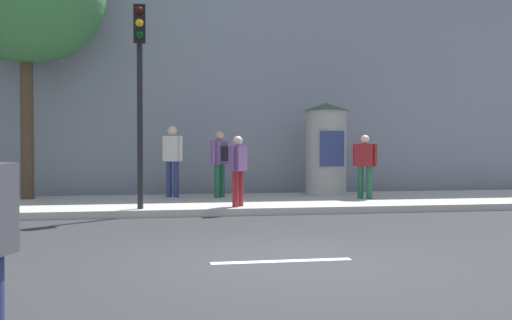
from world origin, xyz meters
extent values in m
plane|color=#2B2B2D|center=(0.00, 0.00, 0.00)|extent=(80.00, 80.00, 0.00)
cube|color=#B2ADA3|center=(0.00, 7.00, 0.07)|extent=(36.00, 4.00, 0.15)
cube|color=silver|center=(0.00, 0.00, 0.00)|extent=(1.80, 0.16, 0.01)
cube|color=gray|center=(0.00, 12.00, 4.19)|extent=(36.00, 5.00, 8.39)
cylinder|color=black|center=(-1.79, 5.35, 1.84)|extent=(0.12, 0.12, 3.38)
cube|color=black|center=(-1.79, 5.17, 3.90)|extent=(0.24, 0.24, 0.75)
sphere|color=#390605|center=(-1.79, 5.04, 4.14)|extent=(0.16, 0.16, 0.16)
sphere|color=#F2A519|center=(-1.79, 5.04, 3.90)|extent=(0.16, 0.16, 0.16)
sphere|color=#07330F|center=(-1.79, 5.04, 3.66)|extent=(0.16, 0.16, 0.16)
cylinder|color=#9E9B93|center=(3.00, 8.15, 1.26)|extent=(1.07, 1.07, 2.21)
cone|color=#334C33|center=(3.00, 8.15, 2.46)|extent=(1.18, 1.18, 0.20)
cube|color=navy|center=(3.00, 7.60, 1.37)|extent=(0.64, 0.02, 0.90)
cylinder|color=#4C3826|center=(-4.50, 8.19, 1.80)|extent=(0.31, 0.31, 3.30)
cylinder|color=#4C4C51|center=(-2.57, -3.40, 1.08)|extent=(0.09, 0.09, 0.54)
cylinder|color=navy|center=(-1.10, 8.14, 0.60)|extent=(0.14, 0.14, 0.90)
cylinder|color=navy|center=(-0.93, 8.02, 0.60)|extent=(0.14, 0.14, 0.90)
cube|color=silver|center=(-1.01, 8.08, 1.37)|extent=(0.47, 0.43, 0.64)
cylinder|color=silver|center=(-1.22, 8.22, 1.37)|extent=(0.09, 0.09, 0.61)
cylinder|color=silver|center=(-0.81, 7.94, 1.37)|extent=(0.09, 0.09, 0.61)
sphere|color=beige|center=(-1.01, 8.08, 1.81)|extent=(0.24, 0.24, 0.24)
cylinder|color=#1E5938|center=(3.51, 6.89, 0.54)|extent=(0.14, 0.14, 0.78)
cylinder|color=#1E5938|center=(3.68, 6.74, 0.54)|extent=(0.14, 0.14, 0.78)
cube|color=maroon|center=(3.59, 6.81, 1.21)|extent=(0.50, 0.48, 0.56)
cylinder|color=maroon|center=(3.39, 7.00, 1.21)|extent=(0.09, 0.09, 0.53)
cylinder|color=maroon|center=(3.79, 6.63, 1.21)|extent=(0.09, 0.09, 0.53)
sphere|color=beige|center=(3.59, 6.81, 1.60)|extent=(0.21, 0.21, 0.21)
cube|color=maroon|center=(3.71, 6.94, 1.19)|extent=(0.31, 0.31, 0.36)
cylinder|color=maroon|center=(0.20, 5.37, 0.53)|extent=(0.14, 0.14, 0.76)
cylinder|color=maroon|center=(0.32, 5.54, 0.53)|extent=(0.14, 0.14, 0.76)
cube|color=#724C84|center=(0.26, 5.46, 1.18)|extent=(0.43, 0.47, 0.54)
cylinder|color=#724C84|center=(0.11, 5.26, 1.18)|extent=(0.09, 0.09, 0.51)
cylinder|color=#724C84|center=(0.40, 5.66, 1.18)|extent=(0.09, 0.09, 0.51)
sphere|color=beige|center=(0.26, 5.46, 1.55)|extent=(0.21, 0.21, 0.21)
cylinder|color=#1E5938|center=(0.07, 7.69, 0.57)|extent=(0.14, 0.14, 0.83)
cylinder|color=#1E5938|center=(0.21, 7.89, 0.57)|extent=(0.14, 0.14, 0.83)
cube|color=#724C84|center=(0.14, 7.79, 1.28)|extent=(0.48, 0.54, 0.59)
cylinder|color=#724C84|center=(-0.03, 7.56, 1.28)|extent=(0.09, 0.09, 0.56)
cylinder|color=#724C84|center=(0.31, 8.02, 1.28)|extent=(0.09, 0.09, 0.56)
sphere|color=tan|center=(0.14, 7.79, 1.68)|extent=(0.23, 0.23, 0.23)
cube|color=black|center=(0.29, 7.68, 1.25)|extent=(0.29, 0.32, 0.36)
camera|label=1|loc=(-1.69, -7.60, 1.47)|focal=43.58mm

